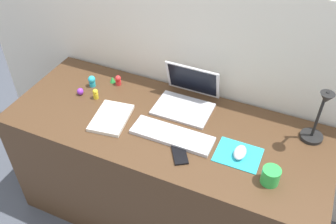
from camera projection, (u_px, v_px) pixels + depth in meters
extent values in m
plane|color=#474C56|center=(166.00, 209.00, 2.38)|extent=(6.00, 6.00, 0.00)
cube|color=silver|center=(191.00, 92.00, 2.19)|extent=(2.87, 0.05, 1.37)
cube|color=#4C331E|center=(166.00, 172.00, 2.14)|extent=(1.67, 0.66, 0.74)
cube|color=silver|center=(183.00, 109.00, 1.98)|extent=(0.30, 0.21, 0.01)
cube|color=silver|center=(193.00, 80.00, 2.00)|extent=(0.30, 0.07, 0.19)
cube|color=black|center=(192.00, 80.00, 2.00)|extent=(0.27, 0.05, 0.17)
cube|color=silver|center=(172.00, 135.00, 1.82)|extent=(0.41, 0.13, 0.02)
cube|color=#28B7CC|center=(238.00, 155.00, 1.73)|extent=(0.21, 0.17, 0.00)
ellipsoid|color=silver|center=(240.00, 152.00, 1.72)|extent=(0.06, 0.10, 0.03)
cube|color=black|center=(180.00, 154.00, 1.73)|extent=(0.12, 0.14, 0.01)
cylinder|color=black|center=(311.00, 136.00, 1.82)|extent=(0.11, 0.11, 0.02)
cylinder|color=black|center=(319.00, 114.00, 1.72)|extent=(0.01, 0.01, 0.27)
cylinder|color=black|center=(327.00, 94.00, 1.60)|extent=(0.01, 0.08, 0.08)
cone|color=black|center=(326.00, 98.00, 1.57)|extent=(0.06, 0.06, 0.05)
cube|color=silver|center=(111.00, 118.00, 1.92)|extent=(0.20, 0.26, 0.02)
cylinder|color=green|center=(271.00, 176.00, 1.59)|extent=(0.08, 0.08, 0.08)
cone|color=green|center=(112.00, 80.00, 2.16)|extent=(0.03, 0.03, 0.04)
cylinder|color=#28B7CC|center=(92.00, 84.00, 2.14)|extent=(0.04, 0.04, 0.03)
sphere|color=#28B7CC|center=(92.00, 79.00, 2.11)|extent=(0.04, 0.04, 0.04)
ellipsoid|color=purple|center=(80.00, 91.00, 2.07)|extent=(0.04, 0.04, 0.04)
cylinder|color=red|center=(118.00, 82.00, 2.15)|extent=(0.03, 0.03, 0.03)
sphere|color=red|center=(118.00, 78.00, 2.13)|extent=(0.03, 0.03, 0.03)
cylinder|color=yellow|center=(96.00, 96.00, 2.05)|extent=(0.03, 0.03, 0.03)
sphere|color=yellow|center=(95.00, 92.00, 2.03)|extent=(0.03, 0.03, 0.03)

